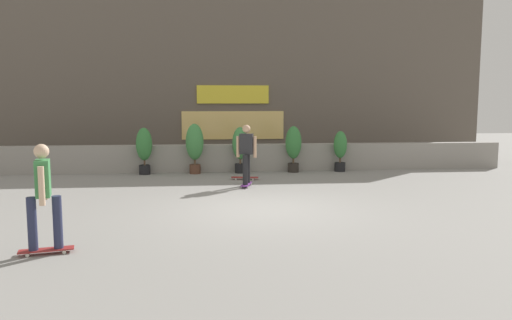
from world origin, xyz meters
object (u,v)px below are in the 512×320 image
object	(u,v)px
skater_mid_plaza	(43,194)
skater_by_wall_left	(246,152)
potted_plant_3	(293,145)
skateboard_near_camera	(245,178)
potted_plant_1	(195,144)
potted_plant_4	(340,149)
potted_plant_0	(144,147)
potted_plant_2	(240,146)

from	to	relation	value
skater_mid_plaza	skater_by_wall_left	distance (m)	6.78
skater_mid_plaza	potted_plant_3	bearing A→B (deg)	57.42
skater_mid_plaza	skateboard_near_camera	distance (m)	7.90
potted_plant_1	potted_plant_4	world-z (taller)	potted_plant_1
potted_plant_0	skater_by_wall_left	world-z (taller)	skater_by_wall_left
potted_plant_1	skater_mid_plaza	bearing A→B (deg)	-104.21
potted_plant_4	potted_plant_0	bearing A→B (deg)	-180.00
potted_plant_3	skateboard_near_camera	xyz separation A→B (m)	(-1.73, -1.42, -0.83)
potted_plant_2	potted_plant_4	world-z (taller)	potted_plant_2
potted_plant_3	potted_plant_4	distance (m)	1.59
potted_plant_3	potted_plant_4	bearing A→B (deg)	0.00
potted_plant_0	potted_plant_3	distance (m)	4.84
potted_plant_2	skateboard_near_camera	bearing A→B (deg)	-88.75
potted_plant_2	skater_mid_plaza	world-z (taller)	skater_mid_plaza
skater_mid_plaza	skateboard_near_camera	world-z (taller)	skater_mid_plaza
potted_plant_2	potted_plant_4	xyz separation A→B (m)	(3.34, 0.00, -0.11)
potted_plant_1	skater_by_wall_left	distance (m)	3.00
potted_plant_0	skater_mid_plaza	world-z (taller)	skater_mid_plaza
potted_plant_0	potted_plant_4	world-z (taller)	potted_plant_0
skateboard_near_camera	potted_plant_4	bearing A→B (deg)	23.15
skater_mid_plaza	skater_by_wall_left	world-z (taller)	same
potted_plant_1	potted_plant_2	distance (m)	1.48
potted_plant_3	skater_by_wall_left	world-z (taller)	skater_by_wall_left
potted_plant_0	skater_mid_plaza	distance (m)	8.40
potted_plant_0	skateboard_near_camera	xyz separation A→B (m)	(3.11, -1.42, -0.81)
potted_plant_0	skater_by_wall_left	bearing A→B (deg)	-40.64
potted_plant_0	potted_plant_2	bearing A→B (deg)	0.00
potted_plant_0	skater_mid_plaza	xyz separation A→B (m)	(-0.52, -8.38, 0.07)
potted_plant_1	potted_plant_3	xyz separation A→B (m)	(3.23, 0.00, -0.06)
potted_plant_3	skateboard_near_camera	size ratio (longest dim) A/B	1.85
potted_plant_2	potted_plant_3	distance (m)	1.76
potted_plant_3	skater_by_wall_left	xyz separation A→B (m)	(-1.78, -2.63, 0.05)
potted_plant_1	potted_plant_4	bearing A→B (deg)	0.00
potted_plant_1	skater_by_wall_left	bearing A→B (deg)	-61.03
skateboard_near_camera	potted_plant_1	bearing A→B (deg)	136.77
potted_plant_2	potted_plant_4	distance (m)	3.34
potted_plant_2	skateboard_near_camera	distance (m)	1.63
skater_by_wall_left	skateboard_near_camera	xyz separation A→B (m)	(0.05, 1.21, -0.88)
potted_plant_3	potted_plant_4	size ratio (longest dim) A/B	1.13
potted_plant_2	potted_plant_0	bearing A→B (deg)	180.00
potted_plant_3	skateboard_near_camera	world-z (taller)	potted_plant_3
skater_mid_plaza	skater_by_wall_left	xyz separation A→B (m)	(3.58, 5.75, 0.00)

